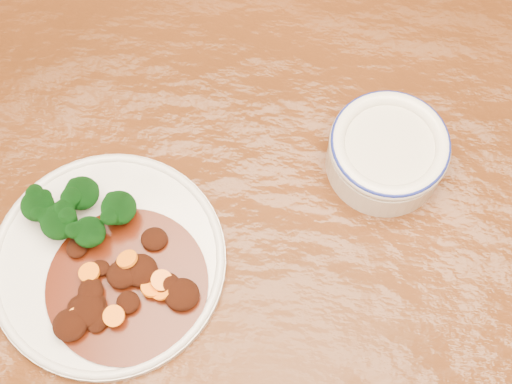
{
  "coord_description": "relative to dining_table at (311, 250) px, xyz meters",
  "views": [
    {
      "loc": [
        -0.06,
        -0.27,
        1.48
      ],
      "look_at": [
        -0.07,
        0.03,
        0.77
      ],
      "focal_mm": 50.0,
      "sensor_mm": 36.0,
      "label": 1
    }
  ],
  "objects": [
    {
      "name": "broccoli_florets",
      "position": [
        -0.25,
        -0.0,
        0.12
      ],
      "size": [
        0.12,
        0.08,
        0.04
      ],
      "color": "olive",
      "rests_on": "dinner_plate"
    },
    {
      "name": "dinner_plate",
      "position": [
        -0.22,
        -0.05,
        0.09
      ],
      "size": [
        0.25,
        0.25,
        0.02
      ],
      "rotation": [
        0.0,
        0.0,
        0.1
      ],
      "color": "silver",
      "rests_on": "dining_table"
    },
    {
      "name": "dip_bowl",
      "position": [
        0.08,
        0.08,
        0.11
      ],
      "size": [
        0.13,
        0.13,
        0.06
      ],
      "rotation": [
        0.0,
        0.0,
        0.19
      ],
      "color": "silver",
      "rests_on": "dining_table"
    },
    {
      "name": "ground",
      "position": [
        0.0,
        0.0,
        -0.67
      ],
      "size": [
        4.0,
        4.0,
        0.0
      ],
      "primitive_type": "plane",
      "color": "#462711",
      "rests_on": "ground"
    },
    {
      "name": "mince_stew",
      "position": [
        -0.2,
        -0.08,
        0.1
      ],
      "size": [
        0.17,
        0.17,
        0.03
      ],
      "color": "#4E1908",
      "rests_on": "dinner_plate"
    },
    {
      "name": "dining_table",
      "position": [
        0.0,
        0.0,
        0.0
      ],
      "size": [
        1.59,
        1.07,
        0.75
      ],
      "rotation": [
        0.0,
        0.0,
        -0.11
      ],
      "color": "#54270E",
      "rests_on": "ground"
    }
  ]
}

